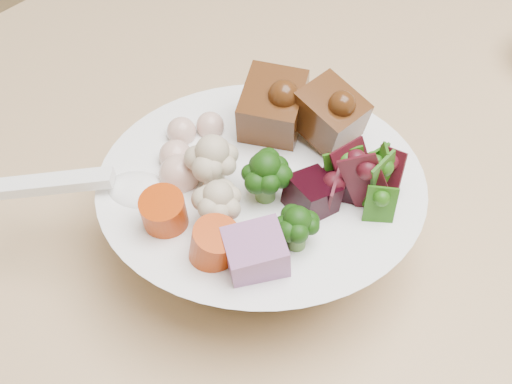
{
  "coord_description": "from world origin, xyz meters",
  "views": [
    {
      "loc": [
        -0.47,
        -0.48,
        1.25
      ],
      "look_at": [
        -0.64,
        -0.14,
        0.88
      ],
      "focal_mm": 50.0,
      "sensor_mm": 36.0,
      "label": 1
    }
  ],
  "objects": [
    {
      "name": "soup_spoon",
      "position": [
        -0.73,
        -0.19,
        0.89
      ],
      "size": [
        0.14,
        0.08,
        0.03
      ],
      "rotation": [
        0.0,
        0.0,
        0.43
      ],
      "color": "white",
      "rests_on": "food_bowl"
    },
    {
      "name": "food_bowl",
      "position": [
        -0.64,
        -0.13,
        0.86
      ],
      "size": [
        0.25,
        0.25,
        0.13
      ],
      "color": "white",
      "rests_on": "dining_table"
    }
  ]
}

